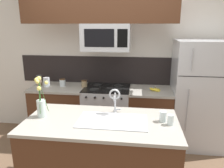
% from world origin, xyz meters
% --- Properties ---
extents(rear_partition, '(5.20, 0.10, 2.60)m').
position_xyz_m(rear_partition, '(0.30, 1.28, 1.30)').
color(rear_partition, silver).
rests_on(rear_partition, ground).
extents(splash_band, '(3.23, 0.01, 0.48)m').
position_xyz_m(splash_band, '(0.00, 1.22, 1.15)').
color(splash_band, black).
rests_on(splash_band, rear_partition).
extents(back_counter_left, '(0.92, 0.65, 0.91)m').
position_xyz_m(back_counter_left, '(-0.83, 0.90, 0.46)').
color(back_counter_left, '#4C2B19').
rests_on(back_counter_left, ground).
extents(back_counter_right, '(0.71, 0.65, 0.91)m').
position_xyz_m(back_counter_right, '(0.72, 0.90, 0.46)').
color(back_counter_right, '#4C2B19').
rests_on(back_counter_right, ground).
extents(stove_range, '(0.76, 0.64, 0.93)m').
position_xyz_m(stove_range, '(0.00, 0.90, 0.46)').
color(stove_range, '#B7BABF').
rests_on(stove_range, ground).
extents(microwave, '(0.74, 0.40, 0.41)m').
position_xyz_m(microwave, '(0.00, 0.88, 1.74)').
color(microwave, '#B7BABF').
extents(upper_cabinet_band, '(2.34, 0.34, 0.60)m').
position_xyz_m(upper_cabinet_band, '(-0.11, 0.85, 2.24)').
color(upper_cabinet_band, '#4C2B19').
extents(refrigerator, '(0.88, 0.74, 1.71)m').
position_xyz_m(refrigerator, '(1.50, 0.92, 0.85)').
color(refrigerator, '#B7BABF').
rests_on(refrigerator, ground).
extents(storage_jar_tall, '(0.09, 0.09, 0.19)m').
position_xyz_m(storage_jar_tall, '(-1.17, 0.90, 1.00)').
color(storage_jar_tall, '#997F5B').
rests_on(storage_jar_tall, back_counter_left).
extents(storage_jar_medium, '(0.11, 0.11, 0.15)m').
position_xyz_m(storage_jar_medium, '(-1.04, 0.89, 0.99)').
color(storage_jar_medium, silver).
rests_on(storage_jar_medium, back_counter_left).
extents(storage_jar_short, '(0.10, 0.10, 0.13)m').
position_xyz_m(storage_jar_short, '(-0.77, 0.93, 0.97)').
color(storage_jar_short, silver).
rests_on(storage_jar_short, back_counter_left).
extents(storage_jar_squat, '(0.10, 0.10, 0.12)m').
position_xyz_m(storage_jar_squat, '(-0.38, 0.92, 0.97)').
color(storage_jar_squat, '#997F5B').
rests_on(storage_jar_squat, back_counter_left).
extents(banana_bunch, '(0.19, 0.15, 0.08)m').
position_xyz_m(banana_bunch, '(0.78, 0.84, 0.93)').
color(banana_bunch, yellow).
rests_on(banana_bunch, back_counter_right).
extents(island_counter, '(1.69, 0.86, 0.91)m').
position_xyz_m(island_counter, '(0.13, -0.35, 0.46)').
color(island_counter, '#4C2B19').
rests_on(island_counter, ground).
extents(kitchen_sink, '(0.76, 0.44, 0.16)m').
position_xyz_m(kitchen_sink, '(0.25, -0.35, 0.84)').
color(kitchen_sink, '#ADAFB5').
rests_on(kitchen_sink, island_counter).
extents(sink_faucet, '(0.14, 0.14, 0.31)m').
position_xyz_m(sink_faucet, '(0.25, -0.13, 1.11)').
color(sink_faucet, '#B7BABF').
rests_on(sink_faucet, island_counter).
extents(drinking_glass, '(0.08, 0.08, 0.12)m').
position_xyz_m(drinking_glass, '(0.80, -0.29, 0.97)').
color(drinking_glass, silver).
rests_on(drinking_glass, island_counter).
extents(spare_glass, '(0.07, 0.07, 0.11)m').
position_xyz_m(spare_glass, '(0.87, -0.37, 0.97)').
color(spare_glass, silver).
rests_on(spare_glass, island_counter).
extents(flower_vase, '(0.14, 0.14, 0.48)m').
position_xyz_m(flower_vase, '(-0.56, -0.34, 1.05)').
color(flower_vase, silver).
rests_on(flower_vase, island_counter).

